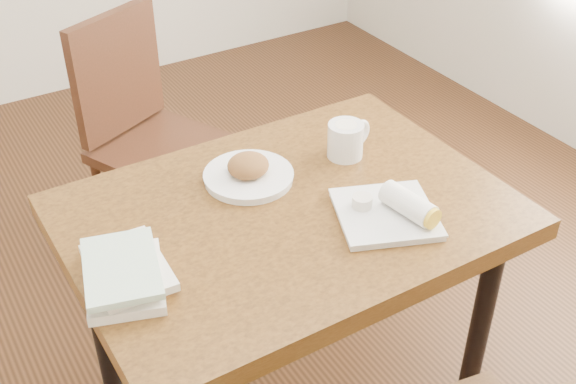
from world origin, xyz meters
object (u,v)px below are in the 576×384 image
table (288,233)px  coffee_mug (347,139)px  book_stack (125,273)px  chair_far (145,125)px  plate_scone (248,172)px  plate_burrito (393,211)px

table → coffee_mug: (0.28, 0.13, 0.14)m
book_stack → chair_far: bearing=66.9°
chair_far → plate_scone: size_ratio=3.79×
plate_scone → book_stack: 0.50m
plate_burrito → book_stack: bearing=169.7°
plate_burrito → chair_far: bearing=102.3°
coffee_mug → book_stack: size_ratio=0.54×
plate_scone → book_stack: plate_scone is taller
chair_far → coffee_mug: 0.91m
table → coffee_mug: size_ratio=7.46×
plate_scone → coffee_mug: 0.31m
chair_far → coffee_mug: (0.32, -0.81, 0.26)m
chair_far → plate_burrito: 1.18m
coffee_mug → chair_far: bearing=111.6°
table → plate_scone: plate_scone is taller
plate_scone → book_stack: (-0.44, -0.23, 0.01)m
coffee_mug → plate_burrito: bearing=-103.6°
book_stack → coffee_mug: bearing=14.3°
table → plate_scone: size_ratio=4.55×
plate_scone → book_stack: size_ratio=0.88×
plate_scone → plate_burrito: size_ratio=0.78×
chair_far → table: bearing=-87.5°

